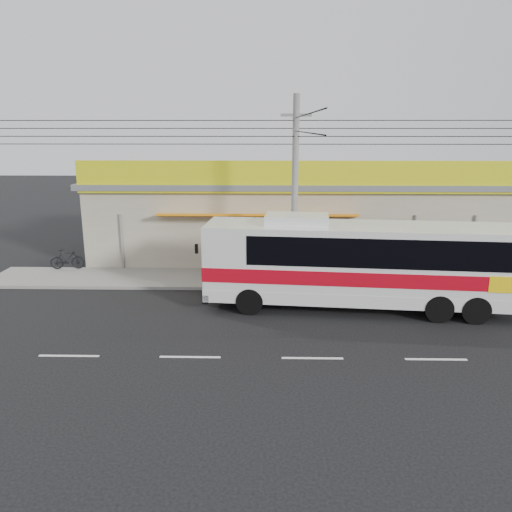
{
  "coord_description": "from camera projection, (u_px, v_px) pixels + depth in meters",
  "views": [
    {
      "loc": [
        -1.52,
        -17.41,
        7.3
      ],
      "look_at": [
        -1.94,
        2.0,
        2.27
      ],
      "focal_mm": 35.0,
      "sensor_mm": 36.0,
      "label": 1
    }
  ],
  "objects": [
    {
      "name": "utility_pole",
      "position": [
        296.0,
        131.0,
        20.93
      ],
      "size": [
        34.0,
        14.0,
        8.65
      ],
      "color": "slate",
      "rests_on": "ground"
    },
    {
      "name": "motorbike_red",
      "position": [
        222.0,
        267.0,
        24.58
      ],
      "size": [
        1.82,
        1.06,
        0.9
      ],
      "primitive_type": "imported",
      "rotation": [
        0.0,
        0.0,
        1.29
      ],
      "color": "#9A1E0B",
      "rests_on": "sidewalk"
    },
    {
      "name": "lane_markings",
      "position": [
        312.0,
        358.0,
        16.23
      ],
      "size": [
        50.0,
        0.12,
        0.01
      ],
      "primitive_type": null,
      "color": "silver",
      "rests_on": "ground"
    },
    {
      "name": "ground",
      "position": [
        307.0,
        328.0,
        18.65
      ],
      "size": [
        120.0,
        120.0,
        0.0
      ],
      "primitive_type": "plane",
      "color": "black",
      "rests_on": "ground"
    },
    {
      "name": "storefront_building",
      "position": [
        292.0,
        215.0,
        29.24
      ],
      "size": [
        22.6,
        9.2,
        5.7
      ],
      "color": "#A49C84",
      "rests_on": "ground"
    },
    {
      "name": "sidewalk",
      "position": [
        297.0,
        279.0,
        24.44
      ],
      "size": [
        30.0,
        3.2,
        0.15
      ],
      "primitive_type": "cube",
      "color": "slate",
      "rests_on": "ground"
    },
    {
      "name": "motorbike_dark",
      "position": [
        67.0,
        259.0,
        25.79
      ],
      "size": [
        1.79,
        0.7,
        1.05
      ],
      "primitive_type": "imported",
      "rotation": [
        0.0,
        0.0,
        1.69
      ],
      "color": "black",
      "rests_on": "sidewalk"
    },
    {
      "name": "coach_bus",
      "position": [
        366.0,
        260.0,
        20.19
      ],
      "size": [
        12.8,
        3.81,
        3.89
      ],
      "rotation": [
        0.0,
        0.0,
        -0.09
      ],
      "color": "silver",
      "rests_on": "ground"
    }
  ]
}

